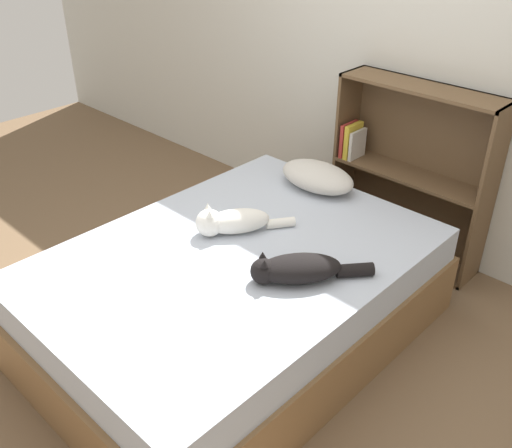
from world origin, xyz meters
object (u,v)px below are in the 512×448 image
(bed, at_px, (236,296))
(cat_light, at_px, (230,222))
(bookshelf, at_px, (411,170))
(cat_dark, at_px, (297,269))
(pillow, at_px, (317,177))

(bed, height_order, cat_light, cat_light)
(cat_light, bearing_deg, bookshelf, -160.32)
(cat_dark, bearing_deg, bookshelf, -132.13)
(pillow, bearing_deg, cat_light, -90.34)
(cat_light, bearing_deg, cat_dark, 115.67)
(bed, relative_size, bookshelf, 1.81)
(cat_dark, relative_size, bookshelf, 0.44)
(bed, relative_size, cat_dark, 4.09)
(pillow, relative_size, cat_dark, 0.97)
(bed, distance_m, pillow, 0.91)
(bed, height_order, cat_dark, cat_dark)
(bed, height_order, bookshelf, bookshelf)
(pillow, distance_m, cat_dark, 0.94)
(bed, xyz_separation_m, cat_dark, (0.36, 0.04, 0.33))
(bed, height_order, pillow, pillow)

